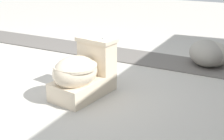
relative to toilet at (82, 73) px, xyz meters
The scene contains 5 objects.
ground_plane 0.36m from the toilet, 90.68° to the right, with size 14.00×14.00×0.00m, color #B7B2A8.
gravel_strip 1.33m from the toilet, behind, with size 0.56×8.00×0.01m, color #605B56.
toilet is the anchor object (origin of this frame).
boulder_near 1.62m from the toilet, 148.91° to the left, with size 0.49×0.39×0.30m, color gray.
boulder_far 1.66m from the toilet, 147.46° to the left, with size 0.39×0.39×0.29m, color #ADA899.
Camera 1 is at (2.23, 1.74, 1.22)m, focal length 50.00 mm.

